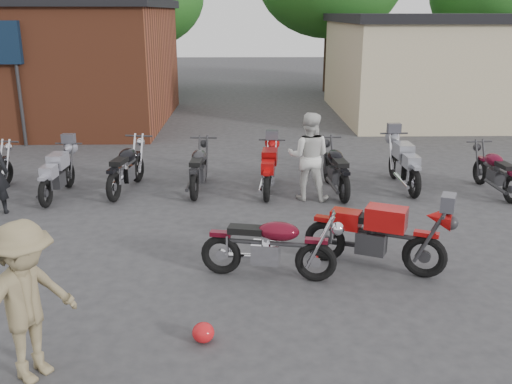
{
  "coord_description": "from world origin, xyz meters",
  "views": [
    {
      "loc": [
        -0.16,
        -6.94,
        3.82
      ],
      "look_at": [
        0.03,
        2.3,
        0.9
      ],
      "focal_mm": 40.0,
      "sensor_mm": 36.0,
      "label": 1
    }
  ],
  "objects_px": {
    "vintage_motorcycle": "(271,242)",
    "sportbike": "(377,232)",
    "person_light": "(309,157)",
    "row_bike_4": "(269,167)",
    "helmet": "(203,333)",
    "row_bike_2": "(126,165)",
    "row_bike_5": "(336,166)",
    "row_bike_7": "(496,169)",
    "row_bike_3": "(199,166)",
    "person_tan": "(27,302)",
    "row_bike_1": "(57,172)",
    "row_bike_6": "(404,162)"
  },
  "relations": [
    {
      "from": "person_light",
      "to": "row_bike_5",
      "type": "xyz_separation_m",
      "value": [
        0.66,
        0.46,
        -0.34
      ]
    },
    {
      "from": "row_bike_5",
      "to": "row_bike_1",
      "type": "bearing_deg",
      "value": 87.04
    },
    {
      "from": "row_bike_4",
      "to": "row_bike_7",
      "type": "bearing_deg",
      "value": -85.83
    },
    {
      "from": "row_bike_4",
      "to": "row_bike_1",
      "type": "bearing_deg",
      "value": 99.59
    },
    {
      "from": "vintage_motorcycle",
      "to": "row_bike_4",
      "type": "distance_m",
      "value": 4.32
    },
    {
      "from": "sportbike",
      "to": "row_bike_5",
      "type": "distance_m",
      "value": 3.98
    },
    {
      "from": "person_light",
      "to": "row_bike_4",
      "type": "xyz_separation_m",
      "value": [
        -0.8,
        0.53,
        -0.37
      ]
    },
    {
      "from": "sportbike",
      "to": "helmet",
      "type": "xyz_separation_m",
      "value": [
        -2.53,
        -2.01,
        -0.49
      ]
    },
    {
      "from": "vintage_motorcycle",
      "to": "row_bike_6",
      "type": "height_order",
      "value": "row_bike_6"
    },
    {
      "from": "vintage_motorcycle",
      "to": "sportbike",
      "type": "xyz_separation_m",
      "value": [
        1.64,
        0.27,
        0.05
      ]
    },
    {
      "from": "row_bike_2",
      "to": "helmet",
      "type": "bearing_deg",
      "value": -151.97
    },
    {
      "from": "row_bike_2",
      "to": "row_bike_3",
      "type": "distance_m",
      "value": 1.6
    },
    {
      "from": "sportbike",
      "to": "row_bike_3",
      "type": "distance_m",
      "value": 5.17
    },
    {
      "from": "row_bike_6",
      "to": "row_bike_7",
      "type": "distance_m",
      "value": 1.95
    },
    {
      "from": "row_bike_2",
      "to": "row_bike_3",
      "type": "height_order",
      "value": "row_bike_2"
    },
    {
      "from": "helmet",
      "to": "row_bike_6",
      "type": "xyz_separation_m",
      "value": [
        4.12,
        6.31,
        0.47
      ]
    },
    {
      "from": "sportbike",
      "to": "person_tan",
      "type": "xyz_separation_m",
      "value": [
        -4.32,
        -2.65,
        0.29
      ]
    },
    {
      "from": "vintage_motorcycle",
      "to": "helmet",
      "type": "xyz_separation_m",
      "value": [
        -0.89,
        -1.74,
        -0.45
      ]
    },
    {
      "from": "person_light",
      "to": "row_bike_7",
      "type": "xyz_separation_m",
      "value": [
        4.15,
        0.34,
        -0.38
      ]
    },
    {
      "from": "row_bike_3",
      "to": "row_bike_6",
      "type": "xyz_separation_m",
      "value": [
        4.62,
        0.12,
        0.03
      ]
    },
    {
      "from": "sportbike",
      "to": "row_bike_7",
      "type": "bearing_deg",
      "value": 72.58
    },
    {
      "from": "row_bike_6",
      "to": "row_bike_7",
      "type": "relative_size",
      "value": 1.09
    },
    {
      "from": "person_light",
      "to": "row_bike_3",
      "type": "distance_m",
      "value": 2.48
    },
    {
      "from": "person_tan",
      "to": "row_bike_4",
      "type": "bearing_deg",
      "value": 9.61
    },
    {
      "from": "person_tan",
      "to": "row_bike_2",
      "type": "xyz_separation_m",
      "value": [
        -0.31,
        6.83,
        -0.31
      ]
    },
    {
      "from": "sportbike",
      "to": "helmet",
      "type": "relative_size",
      "value": 7.84
    },
    {
      "from": "vintage_motorcycle",
      "to": "row_bike_1",
      "type": "distance_m",
      "value": 5.99
    },
    {
      "from": "row_bike_3",
      "to": "row_bike_1",
      "type": "bearing_deg",
      "value": 101.04
    },
    {
      "from": "row_bike_7",
      "to": "vintage_motorcycle",
      "type": "bearing_deg",
      "value": 124.26
    },
    {
      "from": "row_bike_1",
      "to": "row_bike_3",
      "type": "distance_m",
      "value": 3.03
    },
    {
      "from": "row_bike_2",
      "to": "row_bike_4",
      "type": "distance_m",
      "value": 3.17
    },
    {
      "from": "helmet",
      "to": "row_bike_4",
      "type": "relative_size",
      "value": 0.14
    },
    {
      "from": "row_bike_5",
      "to": "helmet",
      "type": "bearing_deg",
      "value": 152.44
    },
    {
      "from": "person_light",
      "to": "row_bike_1",
      "type": "relative_size",
      "value": 0.98
    },
    {
      "from": "person_light",
      "to": "person_tan",
      "type": "distance_m",
      "value": 7.17
    },
    {
      "from": "row_bike_4",
      "to": "row_bike_6",
      "type": "bearing_deg",
      "value": -78.75
    },
    {
      "from": "vintage_motorcycle",
      "to": "person_tan",
      "type": "height_order",
      "value": "person_tan"
    },
    {
      "from": "person_light",
      "to": "row_bike_1",
      "type": "distance_m",
      "value": 5.39
    },
    {
      "from": "person_light",
      "to": "row_bike_5",
      "type": "bearing_deg",
      "value": -132.92
    },
    {
      "from": "person_tan",
      "to": "row_bike_5",
      "type": "distance_m",
      "value": 7.92
    },
    {
      "from": "row_bike_5",
      "to": "row_bike_3",
      "type": "bearing_deg",
      "value": 81.42
    },
    {
      "from": "row_bike_5",
      "to": "row_bike_7",
      "type": "distance_m",
      "value": 3.49
    },
    {
      "from": "helmet",
      "to": "row_bike_4",
      "type": "xyz_separation_m",
      "value": [
        1.06,
        6.05,
        0.43
      ]
    },
    {
      "from": "person_light",
      "to": "helmet",
      "type": "bearing_deg",
      "value": 83.27
    },
    {
      "from": "row_bike_1",
      "to": "row_bike_2",
      "type": "relative_size",
      "value": 0.93
    },
    {
      "from": "person_light",
      "to": "row_bike_6",
      "type": "height_order",
      "value": "person_light"
    },
    {
      "from": "vintage_motorcycle",
      "to": "row_bike_5",
      "type": "distance_m",
      "value": 4.55
    },
    {
      "from": "sportbike",
      "to": "row_bike_3",
      "type": "bearing_deg",
      "value": 150.58
    },
    {
      "from": "row_bike_5",
      "to": "person_tan",
      "type": "bearing_deg",
      "value": 142.24
    },
    {
      "from": "sportbike",
      "to": "row_bike_3",
      "type": "xyz_separation_m",
      "value": [
        -3.03,
        4.19,
        -0.05
      ]
    }
  ]
}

